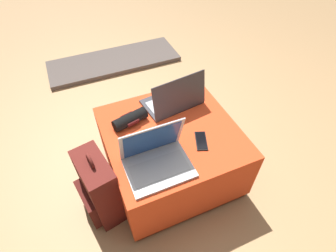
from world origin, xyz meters
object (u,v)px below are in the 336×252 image
(laptop_near, at_px, (157,158))
(cell_phone, at_px, (201,141))
(backpack, at_px, (99,189))
(wrist_brace, at_px, (130,119))
(laptop_far, at_px, (174,99))

(laptop_near, bearing_deg, cell_phone, 9.37)
(backpack, bearing_deg, wrist_brace, 118.32)
(backpack, distance_m, wrist_brace, 0.46)
(cell_phone, bearing_deg, laptop_far, -66.39)
(laptop_near, distance_m, cell_phone, 0.31)
(laptop_far, bearing_deg, wrist_brace, 1.08)
(cell_phone, height_order, backpack, backpack)
(laptop_near, xyz_separation_m, cell_phone, (0.30, 0.05, -0.05))
(laptop_far, bearing_deg, backpack, 17.82)
(laptop_near, relative_size, cell_phone, 2.22)
(laptop_far, distance_m, wrist_brace, 0.33)
(backpack, xyz_separation_m, wrist_brace, (0.30, 0.25, 0.25))
(laptop_near, bearing_deg, laptop_far, 54.60)
(laptop_far, distance_m, cell_phone, 0.36)
(cell_phone, distance_m, backpack, 0.67)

